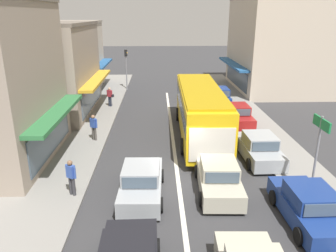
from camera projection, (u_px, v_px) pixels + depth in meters
ground_plane at (177, 175)px, 16.32m from camera, size 140.00×140.00×0.00m
lane_centre_line at (174, 145)px, 20.10m from camera, size 0.20×28.00×0.01m
sidewalk_left at (70, 134)px, 21.76m from camera, size 5.20×44.00×0.14m
kerb_right at (263, 132)px, 22.16m from camera, size 2.80×44.00×0.12m
shopfront_mid_block at (38, 70)px, 25.35m from camera, size 9.01×9.33×7.05m
shopfront_far_end at (68, 56)px, 33.68m from camera, size 7.27×8.02×6.98m
building_right_far at (278, 45)px, 33.49m from camera, size 9.30×10.96×9.32m
city_bus at (200, 108)px, 20.94m from camera, size 2.89×10.90×3.23m
sedan_queue_gap_filler at (142, 182)px, 14.24m from camera, size 1.99×4.25×1.47m
sedan_behind_bus_near at (218, 177)px, 14.65m from camera, size 2.03×4.27×1.47m
parked_sedan_kerb_front at (309, 207)px, 12.42m from camera, size 1.95×4.23×1.47m
parked_sedan_kerb_second at (259, 148)px, 17.87m from camera, size 1.96×4.23×1.47m
parked_sedan_kerb_third at (236, 115)px, 23.68m from camera, size 1.94×4.22×1.47m
parked_hatchback_kerb_rear at (219, 97)px, 28.86m from camera, size 1.85×3.72×1.54m
traffic_light_downstreet at (126, 63)px, 33.70m from camera, size 0.32×0.24×4.20m
directional_road_sign at (319, 137)px, 13.79m from camera, size 0.10×1.40×3.60m
pedestrian_with_handbag_near at (110, 96)px, 27.68m from camera, size 0.63×0.45×1.63m
pedestrian_browsing_midblock at (71, 176)px, 13.97m from camera, size 0.50×0.38×1.63m
pedestrian_far_walker at (94, 126)px, 20.17m from camera, size 0.50×0.37×1.63m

